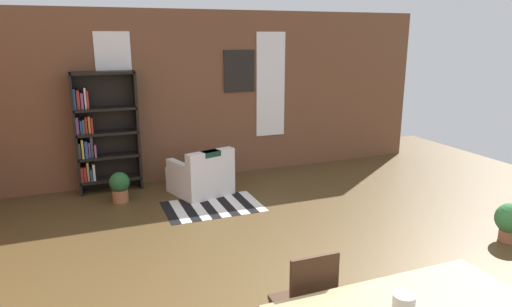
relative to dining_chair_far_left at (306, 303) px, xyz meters
name	(u,v)px	position (x,y,z in m)	size (l,w,h in m)	color
back_wall_brick	(197,96)	(0.49, 5.02, 0.92)	(8.72, 0.12, 2.87)	brown
window_pane_0	(116,91)	(-0.86, 4.95, 1.06)	(0.55, 0.02, 1.86)	white
window_pane_1	(271,85)	(1.84, 4.95, 1.06)	(0.55, 0.02, 1.86)	white
dining_chair_far_left	(306,303)	(0.00, 0.00, 0.00)	(0.40, 0.40, 0.95)	#3C2518
bookshelf_tall	(102,133)	(-1.13, 4.77, 0.44)	(0.98, 0.31, 1.91)	black
armchair_white	(202,176)	(0.27, 4.06, -0.23)	(1.00, 1.00, 0.75)	silver
potted_plant_by_shelf	(120,186)	(-0.97, 4.15, -0.26)	(0.30, 0.30, 0.46)	#9E6042
potted_plant_corner	(511,220)	(3.32, 0.98, -0.25)	(0.38, 0.38, 0.48)	#9E6042
striped_rug	(213,206)	(0.26, 3.43, -0.51)	(1.41, 0.93, 0.01)	black
framed_picture	(239,71)	(1.24, 4.94, 1.33)	(0.56, 0.03, 0.72)	black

